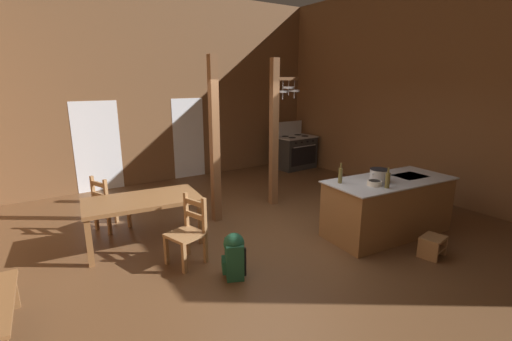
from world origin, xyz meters
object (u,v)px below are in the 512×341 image
at_px(ladderback_chair_by_post, 188,232).
at_px(mixing_bowl_on_counter, 374,183).
at_px(step_stool, 433,245).
at_px(ladderback_chair_near_window, 109,204).
at_px(dining_table, 143,204).
at_px(bottle_short_on_counter, 340,175).
at_px(kitchen_island, 388,207).
at_px(backpack, 234,254).
at_px(bottle_tall_on_counter, 388,180).
at_px(stockpot_on_counter, 379,175).
at_px(stove_range, 294,152).

bearing_deg(ladderback_chair_by_post, mixing_bowl_on_counter, -20.28).
relative_size(step_stool, mixing_bowl_on_counter, 1.86).
bearing_deg(mixing_bowl_on_counter, ladderback_chair_near_window, 140.28).
height_order(dining_table, bottle_short_on_counter, bottle_short_on_counter).
height_order(ladderback_chair_near_window, ladderback_chair_by_post, same).
distance_m(mixing_bowl_on_counter, bottle_short_on_counter, 0.52).
xyz_separation_m(kitchen_island, ladderback_chair_by_post, (-3.14, 0.89, -0.01)).
distance_m(ladderback_chair_near_window, ladderback_chair_by_post, 1.92).
distance_m(backpack, bottle_short_on_counter, 2.10).
distance_m(kitchen_island, ladderback_chair_near_window, 4.67).
bearing_deg(backpack, bottle_tall_on_counter, -11.72).
bearing_deg(step_stool, stockpot_on_counter, 99.66).
distance_m(stove_range, step_stool, 5.60).
distance_m(ladderback_chair_by_post, bottle_short_on_counter, 2.45).
bearing_deg(stove_range, step_stool, -108.32).
bearing_deg(dining_table, stove_range, 26.99).
relative_size(kitchen_island, stockpot_on_counter, 6.17).
xyz_separation_m(backpack, bottle_short_on_counter, (1.96, 0.08, 0.75)).
xyz_separation_m(ladderback_chair_by_post, backpack, (0.34, -0.67, -0.14)).
xyz_separation_m(ladderback_chair_by_post, mixing_bowl_on_counter, (2.64, -0.97, 0.52)).
bearing_deg(bottle_tall_on_counter, backpack, 168.28).
bearing_deg(ladderback_chair_by_post, bottle_short_on_counter, -14.38).
bearing_deg(stockpot_on_counter, step_stool, -80.34).
xyz_separation_m(stove_range, backpack, (-4.43, -4.21, -0.17)).
height_order(kitchen_island, ladderback_chair_by_post, ladderback_chair_by_post).
height_order(step_stool, mixing_bowl_on_counter, mixing_bowl_on_counter).
bearing_deg(bottle_short_on_counter, ladderback_chair_by_post, 165.62).
relative_size(step_stool, backpack, 0.68).
bearing_deg(dining_table, bottle_short_on_counter, -29.79).
bearing_deg(mixing_bowl_on_counter, stockpot_on_counter, 23.91).
height_order(ladderback_chair_near_window, bottle_short_on_counter, bottle_short_on_counter).
distance_m(step_stool, ladderback_chair_by_post, 3.51).
distance_m(backpack, stockpot_on_counter, 2.63).
bearing_deg(step_stool, kitchen_island, 82.13).
bearing_deg(stove_range, backpack, -136.49).
height_order(stockpot_on_counter, bottle_tall_on_counter, bottle_tall_on_counter).
relative_size(backpack, bottle_short_on_counter, 1.87).
bearing_deg(mixing_bowl_on_counter, kitchen_island, 9.92).
relative_size(stove_range, mixing_bowl_on_counter, 6.09).
xyz_separation_m(dining_table, ladderback_chair_by_post, (0.35, -0.93, -0.20)).
distance_m(ladderback_chair_near_window, bottle_short_on_counter, 3.87).
bearing_deg(backpack, dining_table, 113.34).
bearing_deg(ladderback_chair_by_post, backpack, -63.11).
height_order(kitchen_island, stove_range, stove_range).
distance_m(kitchen_island, step_stool, 0.94).
bearing_deg(ladderback_chair_by_post, dining_table, 110.64).
bearing_deg(stockpot_on_counter, bottle_tall_on_counter, -121.11).
xyz_separation_m(ladderback_chair_near_window, mixing_bowl_on_counter, (3.33, -2.76, 0.52)).
xyz_separation_m(stove_range, stockpot_on_counter, (-1.91, -4.41, 0.56)).
distance_m(backpack, bottle_tall_on_counter, 2.51).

